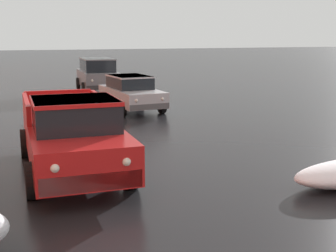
{
  "coord_description": "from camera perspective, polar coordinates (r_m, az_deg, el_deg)",
  "views": [
    {
      "loc": [
        -3.09,
        -0.95,
        3.03
      ],
      "look_at": [
        0.16,
        7.28,
        1.28
      ],
      "focal_mm": 48.93,
      "sensor_mm": 36.0,
      "label": 1
    }
  ],
  "objects": [
    {
      "name": "pickup_truck_red_approaching_near_lane",
      "position": [
        10.35,
        -11.87,
        -1.0
      ],
      "size": [
        2.31,
        5.43,
        1.76
      ],
      "color": "red",
      "rests_on": "ground"
    },
    {
      "name": "suv_grey_parked_kerbside_mid",
      "position": [
        25.3,
        -8.78,
        6.46
      ],
      "size": [
        2.27,
        4.38,
        1.82
      ],
      "color": "slate",
      "rests_on": "ground"
    },
    {
      "name": "sedan_silver_parked_kerbside_close",
      "position": [
        18.87,
        -4.64,
        4.25
      ],
      "size": [
        1.99,
        4.09,
        1.42
      ],
      "color": "#B7B7BC",
      "rests_on": "ground"
    }
  ]
}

